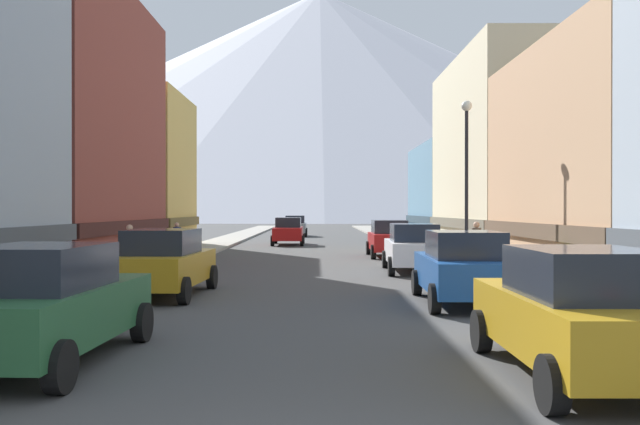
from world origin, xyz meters
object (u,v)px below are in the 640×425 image
car_driving_1 (288,231)px  pedestrian_0 (476,246)px  pedestrian_1 (177,241)px  car_right_1 (463,267)px  pedestrian_2 (130,250)px  car_left_1 (164,262)px  car_driving_0 (295,226)px  car_left_0 (45,304)px  car_right_2 (413,248)px  car_right_0 (579,313)px  streetlamp_right (467,160)px  potted_plant_1 (553,264)px  car_right_3 (389,238)px

car_driving_1 → pedestrian_0: 20.12m
pedestrian_1 → car_right_1: bearing=-56.0°
pedestrian_2 → pedestrian_1: bearing=90.0°
car_left_1 → car_driving_0: size_ratio=1.02×
car_left_0 → car_left_1: (0.00, 7.81, 0.00)m
car_left_0 → pedestrian_2: bearing=100.5°
car_right_2 → car_driving_0: (-5.40, 33.19, 0.00)m
car_left_1 → car_right_0: bearing=-48.9°
pedestrian_0 → pedestrian_1: pedestrian_0 is taller
car_left_1 → streetlamp_right: (9.15, 4.99, 3.09)m
car_right_2 → car_left_1: bearing=-138.2°
car_right_0 → car_left_0: bearing=173.1°
car_right_0 → car_driving_1: (-5.40, 34.57, 0.00)m
potted_plant_1 → streetlamp_right: (-1.65, 3.72, 3.24)m
car_right_3 → potted_plant_1: size_ratio=4.27×
car_left_0 → pedestrian_2: car_left_0 is taller
car_right_1 → car_right_3: (0.00, 16.38, 0.00)m
car_right_1 → potted_plant_1: size_ratio=4.31×
car_right_2 → pedestrian_2: (-10.05, -1.34, -0.00)m
potted_plant_1 → pedestrian_2: pedestrian_2 is taller
car_driving_0 → potted_plant_1: 39.67m
car_right_2 → car_right_0: bearing=-90.0°
car_right_1 → car_driving_1: 27.92m
car_right_2 → pedestrian_2: 10.14m
car_left_1 → car_driving_1: size_ratio=1.02×
streetlamp_right → car_right_1: bearing=-103.4°
car_right_2 → car_left_0: bearing=-117.5°
car_right_3 → car_driving_1: 12.27m
car_left_1 → pedestrian_0: 12.44m
car_right_2 → pedestrian_0: 2.51m
car_left_1 → pedestrian_0: (10.05, 7.32, 0.03)m
car_left_1 → potted_plant_1: size_ratio=4.34×
car_driving_0 → pedestrian_1: (-4.65, -26.66, -0.04)m
car_left_0 → streetlamp_right: bearing=54.4°
car_right_0 → streetlamp_right: streetlamp_right is taller
car_right_2 → pedestrian_1: size_ratio=2.89×
car_right_0 → pedestrian_2: size_ratio=2.71×
car_right_2 → potted_plant_1: car_right_2 is taller
car_left_1 → pedestrian_0: bearing=36.1°
pedestrian_0 → car_left_0: bearing=-123.6°
car_left_0 → potted_plant_1: size_ratio=4.34×
car_left_0 → car_right_0: (7.60, -0.92, 0.00)m
car_right_0 → streetlamp_right: size_ratio=0.75×
car_right_0 → car_right_2: same height
car_driving_0 → car_driving_1: 14.15m
car_driving_1 → potted_plant_1: bearing=-70.7°
car_right_0 → car_right_3: size_ratio=1.00×
car_left_0 → car_right_3: bearing=71.4°
car_driving_1 → car_right_3: bearing=-63.9°
car_right_2 → pedestrian_2: size_ratio=2.74×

